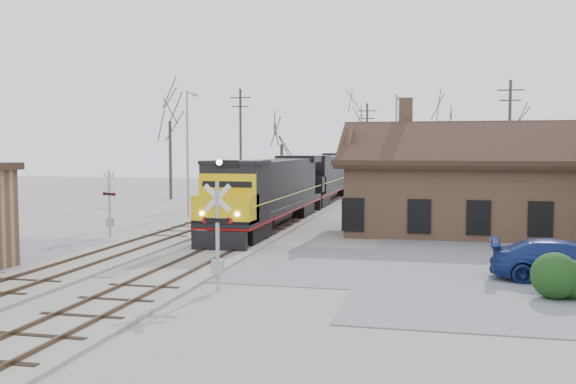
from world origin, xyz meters
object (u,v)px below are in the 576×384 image
object	(u,v)px
depot	(474,191)
locomotive_trailing	(324,177)
locomotive_lead	(268,191)
parked_car	(565,261)

from	to	relation	value
depot	locomotive_trailing	world-z (taller)	depot
depot	locomotive_trailing	bearing A→B (deg)	122.60
depot	locomotive_lead	size ratio (longest dim) A/B	0.78
locomotive_lead	parked_car	size ratio (longest dim) A/B	3.67
depot	locomotive_lead	distance (m)	12.03
locomotive_trailing	parked_car	bearing A→B (deg)	-65.78
parked_car	locomotive_lead	bearing A→B (deg)	53.10
locomotive_lead	locomotive_trailing	xyz separation A→B (m)	(0.00, 19.69, -0.00)
depot	parked_car	xyz separation A→B (m)	(2.47, -13.39, -1.64)
depot	parked_car	size ratio (longest dim) A/B	2.88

